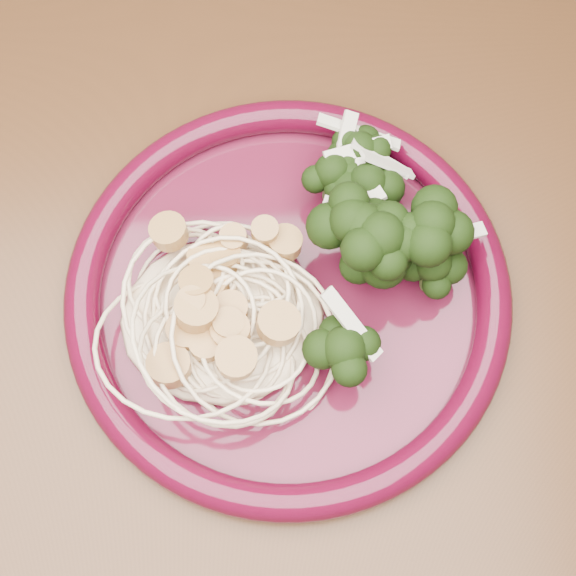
# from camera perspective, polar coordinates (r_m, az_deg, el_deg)

# --- Properties ---
(dining_table) EXTENTS (1.20, 0.80, 0.75)m
(dining_table) POSITION_cam_1_polar(r_m,az_deg,el_deg) (0.65, -7.90, -1.61)
(dining_table) COLOR #472814
(dining_table) RESTS_ON ground
(dinner_plate) EXTENTS (0.38, 0.38, 0.02)m
(dinner_plate) POSITION_cam_1_polar(r_m,az_deg,el_deg) (0.53, -0.00, -0.35)
(dinner_plate) COLOR #450E1F
(dinner_plate) RESTS_ON dining_table
(spaghetti_pile) EXTENTS (0.17, 0.16, 0.03)m
(spaghetti_pile) POSITION_cam_1_polar(r_m,az_deg,el_deg) (0.52, -4.79, -1.82)
(spaghetti_pile) COLOR beige
(spaghetti_pile) RESTS_ON dinner_plate
(scallop_cluster) EXTENTS (0.17, 0.17, 0.04)m
(scallop_cluster) POSITION_cam_1_polar(r_m,az_deg,el_deg) (0.48, -5.12, -0.36)
(scallop_cluster) COLOR #B18244
(scallop_cluster) RESTS_ON spaghetti_pile
(broccoli_pile) EXTENTS (0.15, 0.19, 0.06)m
(broccoli_pile) POSITION_cam_1_polar(r_m,az_deg,el_deg) (0.52, 5.81, 2.86)
(broccoli_pile) COLOR black
(broccoli_pile) RESTS_ON dinner_plate
(onion_garnish) EXTENTS (0.10, 0.12, 0.05)m
(onion_garnish) POSITION_cam_1_polar(r_m,az_deg,el_deg) (0.49, 6.19, 4.48)
(onion_garnish) COLOR beige
(onion_garnish) RESTS_ON broccoli_pile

